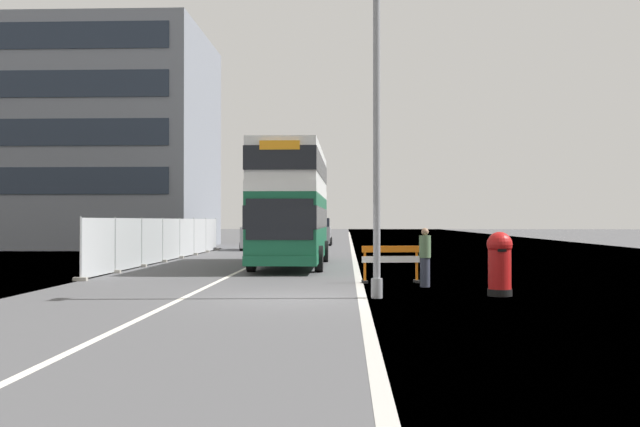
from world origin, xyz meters
name	(u,v)px	position (x,y,z in m)	size (l,w,h in m)	color
ground	(314,300)	(0.52, 0.16, -0.05)	(140.00, 280.00, 0.10)	#4C4C4F
double_decker_bus	(292,205)	(-0.98, 12.57, 2.63)	(2.90, 11.29, 4.93)	#145638
lamppost_foreground	(377,139)	(2.09, 0.16, 4.00)	(0.29, 0.70, 8.47)	gray
red_pillar_postbox	(500,261)	(5.29, 0.82, 0.91)	(0.66, 0.66, 1.66)	black
roadworks_barrier	(391,259)	(2.71, 4.59, 0.74)	(1.83, 0.69, 1.15)	orange
construction_site_fence	(171,240)	(-7.24, 16.77, 1.00)	(0.44, 24.00, 2.09)	#A8AAAD
car_oncoming_near	(258,234)	(-4.46, 28.82, 1.05)	(2.04, 3.96, 2.23)	gray
car_receding_mid	(319,232)	(-0.85, 38.08, 1.00)	(2.04, 4.57, 2.12)	gray
bare_tree_far_verge_near	(150,217)	(-15.07, 41.06, 2.26)	(2.45, 2.44, 5.10)	#4C3D2D
bare_tree_far_verge_mid	(149,218)	(-15.25, 41.44, 2.15)	(3.58, 2.91, 4.57)	#4C3D2D
pedestrian_at_kerb	(425,257)	(3.63, 3.21, 0.87)	(0.34, 0.34, 1.73)	#2D3342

